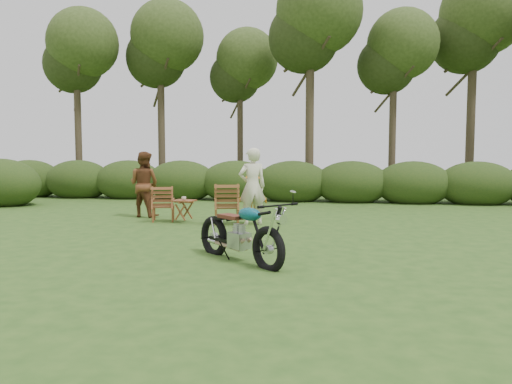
% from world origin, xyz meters
% --- Properties ---
extents(ground, '(80.00, 80.00, 0.00)m').
position_xyz_m(ground, '(0.00, 0.00, 0.00)').
color(ground, '#284918').
rests_on(ground, ground).
extents(tree_line, '(22.52, 11.62, 8.14)m').
position_xyz_m(tree_line, '(0.50, 9.74, 3.81)').
color(tree_line, '#382A1E').
rests_on(tree_line, ground).
extents(motorcycle, '(1.99, 1.90, 1.14)m').
position_xyz_m(motorcycle, '(0.09, -0.57, 0.00)').
color(motorcycle, '#0B8196').
rests_on(motorcycle, ground).
extents(lawn_chair_right, '(0.79, 0.79, 0.95)m').
position_xyz_m(lawn_chair_right, '(-1.00, 3.25, 0.00)').
color(lawn_chair_right, brown).
rests_on(lawn_chair_right, ground).
extents(lawn_chair_left, '(0.73, 0.73, 0.86)m').
position_xyz_m(lawn_chair_left, '(-2.63, 3.43, 0.00)').
color(lawn_chair_left, brown).
rests_on(lawn_chair_left, ground).
extents(side_table, '(0.61, 0.55, 0.54)m').
position_xyz_m(side_table, '(-2.08, 3.32, 0.27)').
color(side_table, brown).
rests_on(side_table, ground).
extents(cup, '(0.15, 0.15, 0.09)m').
position_xyz_m(cup, '(-2.07, 3.30, 0.59)').
color(cup, beige).
rests_on(cup, side_table).
extents(adult_a, '(0.78, 0.68, 1.79)m').
position_xyz_m(adult_a, '(-0.39, 3.25, 0.00)').
color(adult_a, beige).
rests_on(adult_a, ground).
extents(adult_b, '(0.95, 0.82, 1.70)m').
position_xyz_m(adult_b, '(-3.41, 4.15, 0.00)').
color(adult_b, brown).
rests_on(adult_b, ground).
extents(child, '(0.88, 0.71, 1.19)m').
position_xyz_m(child, '(-0.58, 4.31, 0.00)').
color(child, '#BC6611').
rests_on(child, ground).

